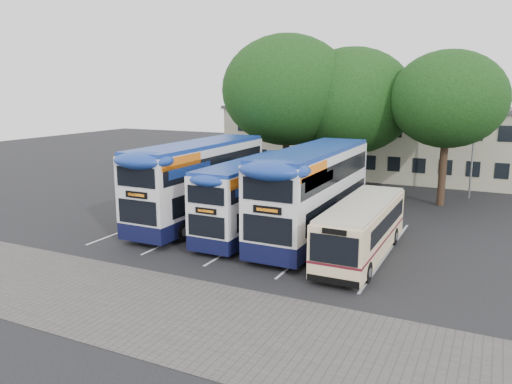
{
  "coord_description": "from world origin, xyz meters",
  "views": [
    {
      "loc": [
        7.61,
        -18.43,
        7.77
      ],
      "look_at": [
        -3.83,
        5.0,
        2.36
      ],
      "focal_mm": 35.0,
      "sensor_mm": 36.0,
      "label": 1
    }
  ],
  "objects_px": {
    "tree_left": "(287,90)",
    "lamp_post": "(475,128)",
    "bus_dd_mid": "(253,194)",
    "bus_single": "(363,226)",
    "tree_right": "(448,99)",
    "bus_dd_left": "(200,179)",
    "tree_mid": "(352,101)",
    "bus_dd_right": "(313,189)"
  },
  "relations": [
    {
      "from": "tree_left",
      "to": "bus_single",
      "type": "xyz_separation_m",
      "value": [
        9.0,
        -12.23,
        -6.16
      ]
    },
    {
      "from": "tree_right",
      "to": "bus_single",
      "type": "distance_m",
      "value": 14.15
    },
    {
      "from": "bus_single",
      "to": "tree_right",
      "type": "bearing_deg",
      "value": 80.54
    },
    {
      "from": "bus_dd_left",
      "to": "bus_single",
      "type": "bearing_deg",
      "value": -11.18
    },
    {
      "from": "tree_mid",
      "to": "bus_dd_mid",
      "type": "height_order",
      "value": "tree_mid"
    },
    {
      "from": "tree_left",
      "to": "bus_dd_mid",
      "type": "height_order",
      "value": "tree_left"
    },
    {
      "from": "bus_dd_mid",
      "to": "bus_single",
      "type": "distance_m",
      "value": 6.51
    },
    {
      "from": "bus_dd_left",
      "to": "bus_dd_right",
      "type": "distance_m",
      "value": 7.01
    },
    {
      "from": "tree_left",
      "to": "bus_dd_mid",
      "type": "relative_size",
      "value": 1.22
    },
    {
      "from": "tree_left",
      "to": "tree_right",
      "type": "height_order",
      "value": "tree_left"
    },
    {
      "from": "tree_mid",
      "to": "tree_right",
      "type": "distance_m",
      "value": 6.93
    },
    {
      "from": "bus_dd_right",
      "to": "bus_single",
      "type": "height_order",
      "value": "bus_dd_right"
    },
    {
      "from": "lamp_post",
      "to": "tree_left",
      "type": "height_order",
      "value": "tree_left"
    },
    {
      "from": "tree_left",
      "to": "lamp_post",
      "type": "bearing_deg",
      "value": 16.74
    },
    {
      "from": "bus_dd_left",
      "to": "bus_single",
      "type": "relative_size",
      "value": 1.28
    },
    {
      "from": "tree_left",
      "to": "tree_mid",
      "type": "xyz_separation_m",
      "value": [
        4.36,
        2.01,
        -0.78
      ]
    },
    {
      "from": "lamp_post",
      "to": "bus_single",
      "type": "relative_size",
      "value": 1.02
    },
    {
      "from": "tree_left",
      "to": "bus_dd_right",
      "type": "distance_m",
      "value": 12.85
    },
    {
      "from": "bus_single",
      "to": "bus_dd_right",
      "type": "bearing_deg",
      "value": 148.17
    },
    {
      "from": "tree_right",
      "to": "bus_dd_right",
      "type": "distance_m",
      "value": 12.88
    },
    {
      "from": "tree_mid",
      "to": "bus_dd_mid",
      "type": "distance_m",
      "value": 13.87
    },
    {
      "from": "lamp_post",
      "to": "bus_dd_mid",
      "type": "distance_m",
      "value": 18.13
    },
    {
      "from": "bus_dd_left",
      "to": "lamp_post",
      "type": "bearing_deg",
      "value": 45.29
    },
    {
      "from": "bus_single",
      "to": "tree_mid",
      "type": "bearing_deg",
      "value": 108.05
    },
    {
      "from": "bus_dd_left",
      "to": "bus_dd_mid",
      "type": "height_order",
      "value": "bus_dd_left"
    },
    {
      "from": "bus_dd_right",
      "to": "lamp_post",
      "type": "bearing_deg",
      "value": 63.91
    },
    {
      "from": "tree_mid",
      "to": "tree_right",
      "type": "relative_size",
      "value": 1.05
    },
    {
      "from": "lamp_post",
      "to": "tree_right",
      "type": "distance_m",
      "value": 4.14
    },
    {
      "from": "bus_dd_left",
      "to": "bus_single",
      "type": "distance_m",
      "value": 10.42
    },
    {
      "from": "tree_mid",
      "to": "bus_dd_right",
      "type": "bearing_deg",
      "value": -83.09
    },
    {
      "from": "tree_right",
      "to": "lamp_post",
      "type": "bearing_deg",
      "value": 63.45
    },
    {
      "from": "lamp_post",
      "to": "bus_dd_left",
      "type": "bearing_deg",
      "value": -134.71
    },
    {
      "from": "tree_right",
      "to": "bus_dd_mid",
      "type": "xyz_separation_m",
      "value": [
        -8.48,
        -11.53,
        -4.88
      ]
    },
    {
      "from": "tree_right",
      "to": "bus_single",
      "type": "height_order",
      "value": "tree_right"
    },
    {
      "from": "lamp_post",
      "to": "tree_left",
      "type": "bearing_deg",
      "value": -163.26
    },
    {
      "from": "bus_dd_right",
      "to": "bus_dd_left",
      "type": "bearing_deg",
      "value": 179.58
    },
    {
      "from": "tree_right",
      "to": "bus_single",
      "type": "bearing_deg",
      "value": -99.46
    },
    {
      "from": "lamp_post",
      "to": "tree_mid",
      "type": "distance_m",
      "value": 8.78
    },
    {
      "from": "tree_left",
      "to": "tree_right",
      "type": "relative_size",
      "value": 1.14
    },
    {
      "from": "lamp_post",
      "to": "bus_dd_mid",
      "type": "height_order",
      "value": "lamp_post"
    },
    {
      "from": "tree_right",
      "to": "bus_dd_left",
      "type": "bearing_deg",
      "value": -138.66
    },
    {
      "from": "bus_dd_mid",
      "to": "bus_single",
      "type": "height_order",
      "value": "bus_dd_mid"
    }
  ]
}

